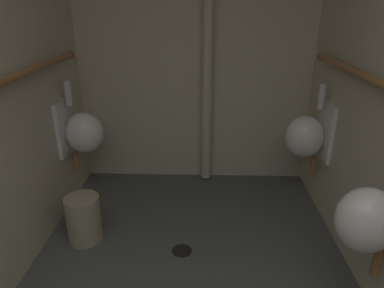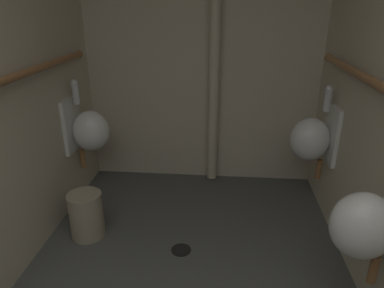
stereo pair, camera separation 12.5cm
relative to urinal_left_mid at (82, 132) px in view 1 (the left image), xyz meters
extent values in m
cube|color=beige|center=(0.89, 0.54, 0.69)|extent=(2.20, 0.06, 2.65)
ellipsoid|color=white|center=(0.02, 0.00, -0.01)|extent=(0.30, 0.26, 0.34)
cube|color=white|center=(-0.13, 0.00, 0.04)|extent=(0.03, 0.30, 0.44)
cylinder|color=silver|center=(-0.07, 0.00, 0.30)|extent=(0.06, 0.06, 0.16)
sphere|color=silver|center=(-0.07, 0.00, 0.38)|extent=(0.06, 0.06, 0.06)
cylinder|color=#936038|center=(-0.08, 0.00, -0.26)|extent=(0.04, 0.04, 0.16)
ellipsoid|color=white|center=(1.77, -1.16, -0.01)|extent=(0.30, 0.26, 0.34)
cylinder|color=#936038|center=(1.87, -1.16, -0.26)|extent=(0.04, 0.04, 0.16)
ellipsoid|color=white|center=(1.77, -0.03, -0.01)|extent=(0.30, 0.26, 0.34)
cube|color=white|center=(1.92, -0.03, 0.04)|extent=(0.03, 0.30, 0.44)
cylinder|color=silver|center=(1.86, -0.03, 0.30)|extent=(0.06, 0.06, 0.16)
sphere|color=silver|center=(1.86, -0.03, 0.38)|extent=(0.06, 0.06, 0.06)
cylinder|color=#936038|center=(1.87, -0.03, -0.26)|extent=(0.04, 0.04, 0.16)
sphere|color=#936038|center=(-0.09, 0.20, 0.58)|extent=(0.06, 0.06, 0.06)
sphere|color=#936038|center=(1.88, 0.17, 0.58)|extent=(0.06, 0.06, 0.06)
cylinder|color=beige|center=(1.01, 0.43, 0.69)|extent=(0.09, 0.09, 2.60)
cylinder|color=black|center=(0.84, -0.64, -0.63)|extent=(0.14, 0.14, 0.01)
cylinder|color=#9E937A|center=(0.13, -0.53, -0.46)|extent=(0.24, 0.24, 0.34)
camera|label=1|loc=(0.97, -2.62, 0.98)|focal=32.89mm
camera|label=2|loc=(1.09, -2.62, 0.98)|focal=32.89mm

